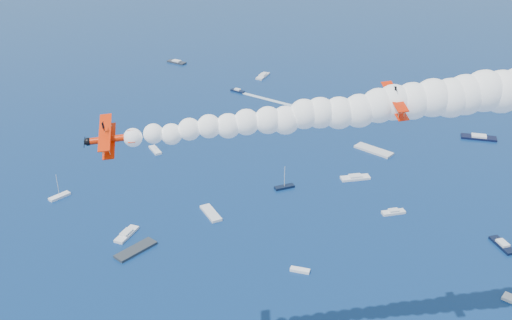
% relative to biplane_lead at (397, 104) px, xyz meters
% --- Properties ---
extents(biplane_lead, '(10.14, 10.84, 6.60)m').
position_rel_biplane_lead_xyz_m(biplane_lead, '(0.00, 0.00, 0.00)').
color(biplane_lead, red).
extents(biplane_trail, '(10.40, 11.14, 7.08)m').
position_rel_biplane_lead_xyz_m(biplane_trail, '(-33.29, -21.41, -3.35)').
color(biplane_trail, red).
extents(smoke_trail_trail, '(66.28, 61.74, 11.39)m').
position_rel_biplane_lead_xyz_m(smoke_trail_trail, '(-6.94, -3.96, -0.93)').
color(smoke_trail_trail, white).
extents(spectator_boats, '(236.22, 150.59, 0.70)m').
position_rel_biplane_lead_xyz_m(spectator_boats, '(-19.24, 74.56, -55.14)').
color(spectator_boats, '#0E1832').
rests_on(spectator_boats, ground).
extents(boat_wakes, '(165.62, 50.05, 0.04)m').
position_rel_biplane_lead_xyz_m(boat_wakes, '(2.38, 108.39, -55.46)').
color(boat_wakes, white).
rests_on(boat_wakes, ground).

